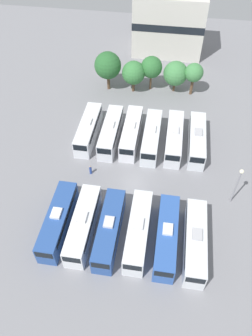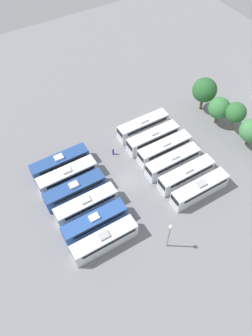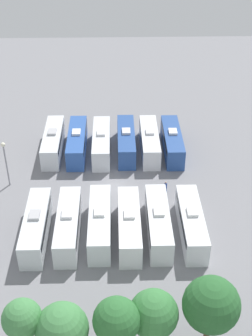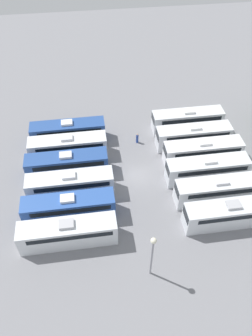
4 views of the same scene
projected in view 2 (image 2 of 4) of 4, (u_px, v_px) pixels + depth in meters
The scene contains 19 objects.
ground_plane at pixel (127, 181), 59.33m from camera, with size 119.56×119.56×0.00m, color gray.
bus_0 at pixel (60, 163), 59.70m from camera, with size 2.53×10.78×3.48m.
bus_1 at pixel (68, 176), 57.93m from camera, with size 2.53×10.78×3.48m.
bus_2 at pixel (75, 190), 56.06m from camera, with size 2.53×10.78×3.48m.
bus_3 at pixel (86, 205), 54.25m from camera, with size 2.53×10.78×3.48m.
bus_4 at pixel (95, 222), 52.29m from camera, with size 2.53×10.78×3.48m.
bus_5 at pixel (105, 240), 50.39m from camera, with size 2.53×10.78×3.48m.
bus_6 at pixel (143, 126), 65.52m from camera, with size 2.53×10.78×3.48m.
bus_7 at pixel (153, 138), 63.48m from camera, with size 2.53×10.78×3.48m.
bus_8 at pixel (164, 148), 61.82m from camera, with size 2.53×10.78×3.48m.
bus_9 at pixel (173, 161), 59.90m from camera, with size 2.53×10.78×3.48m.
bus_10 at pixel (186, 174), 58.07m from camera, with size 2.53×10.78×3.48m.
bus_11 at pixel (200, 189), 56.20m from camera, with size 2.53×10.78×3.48m.
worker_person at pixel (113, 152), 62.60m from camera, with size 0.36×0.36×1.63m.
light_pole at pixel (169, 232), 48.03m from camera, with size 0.60×0.60×6.61m.
tree_0 at pixel (205, 90), 67.10m from camera, with size 5.07×5.07×7.60m.
tree_1 at pixel (219, 108), 65.37m from camera, with size 4.41×4.41×6.19m.
tree_2 at pixel (236, 113), 63.43m from camera, with size 4.07×4.07×6.80m.
tree_3 at pixel (251, 131), 61.74m from camera, with size 4.61×4.61×6.15m.
Camera 2 is at (29.47, -17.75, 48.39)m, focal length 35.00 mm.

